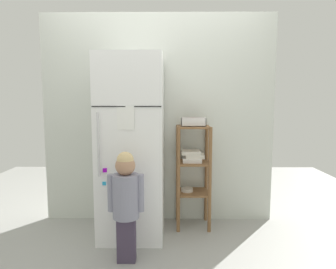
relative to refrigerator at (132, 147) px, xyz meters
name	(u,v)px	position (x,y,z in m)	size (l,w,h in m)	color
ground_plane	(157,233)	(0.25, -0.02, -0.88)	(6.00, 6.00, 0.00)	#999993
kitchen_wall_back	(158,119)	(0.25, 0.36, 0.25)	(2.52, 0.03, 2.26)	silver
refrigerator	(132,147)	(0.00, 0.00, 0.00)	(0.61, 0.70, 1.76)	white
child_standing	(126,196)	(0.01, -0.54, -0.32)	(0.30, 0.22, 0.93)	#40354A
pantry_shelf_unit	(193,166)	(0.61, 0.17, -0.23)	(0.35, 0.33, 1.07)	brown
fruit_bin	(193,122)	(0.61, 0.16, 0.23)	(0.25, 0.14, 0.09)	white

